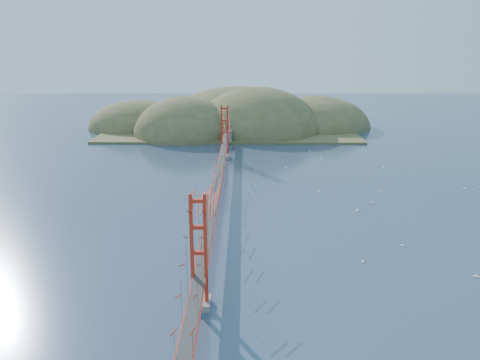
{
  "coord_description": "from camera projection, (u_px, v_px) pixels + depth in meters",
  "views": [
    {
      "loc": [
        4.28,
        -70.39,
        25.18
      ],
      "look_at": [
        3.62,
        0.0,
        3.98
      ],
      "focal_mm": 35.0,
      "sensor_mm": 36.0,
      "label": 1
    }
  ],
  "objects": [
    {
      "name": "sailboat_3",
      "position": [
        319.0,
        192.0,
        80.1
      ],
      "size": [
        0.6,
        0.53,
        0.68
      ],
      "color": "white",
      "rests_on": "ground"
    },
    {
      "name": "sailboat_8",
      "position": [
        380.0,
        191.0,
        80.53
      ],
      "size": [
        0.63,
        0.61,
        0.7
      ],
      "color": "white",
      "rests_on": "ground"
    },
    {
      "name": "sailboat_2",
      "position": [
        402.0,
        245.0,
        59.42
      ],
      "size": [
        0.57,
        0.57,
        0.62
      ],
      "color": "white",
      "rests_on": "ground"
    },
    {
      "name": "sailboat_17",
      "position": [
        398.0,
        150.0,
        110.17
      ],
      "size": [
        0.51,
        0.42,
        0.6
      ],
      "color": "white",
      "rests_on": "ground"
    },
    {
      "name": "sailboat_extra_0",
      "position": [
        357.0,
        210.0,
        71.49
      ],
      "size": [
        0.52,
        0.64,
        0.74
      ],
      "color": "white",
      "rests_on": "ground"
    },
    {
      "name": "sailboat_16",
      "position": [
        285.0,
        167.0,
        95.36
      ],
      "size": [
        0.62,
        0.62,
        0.65
      ],
      "color": "white",
      "rests_on": "ground"
    },
    {
      "name": "sailboat_extra_1",
      "position": [
        372.0,
        202.0,
        74.94
      ],
      "size": [
        0.66,
        0.66,
        0.69
      ],
      "color": "white",
      "rests_on": "ground"
    },
    {
      "name": "bridge",
      "position": [
        217.0,
        161.0,
        72.85
      ],
      "size": [
        2.2,
        94.4,
        12.0
      ],
      "color": "gray",
      "rests_on": "ground"
    },
    {
      "name": "sailboat_7",
      "position": [
        310.0,
        151.0,
        109.48
      ],
      "size": [
        0.54,
        0.47,
        0.61
      ],
      "color": "white",
      "rests_on": "ground"
    },
    {
      "name": "sailboat_12",
      "position": [
        321.0,
        159.0,
        102.48
      ],
      "size": [
        0.54,
        0.48,
        0.61
      ],
      "color": "white",
      "rests_on": "ground"
    },
    {
      "name": "far_headlands",
      "position": [
        237.0,
        127.0,
        140.28
      ],
      "size": [
        84.0,
        58.0,
        25.0
      ],
      "color": "olive",
      "rests_on": "ground"
    },
    {
      "name": "sailboat_6",
      "position": [
        477.0,
        276.0,
        51.58
      ],
      "size": [
        0.67,
        0.67,
        0.75
      ],
      "color": "white",
      "rests_on": "ground"
    },
    {
      "name": "sailboat_15",
      "position": [
        384.0,
        167.0,
        95.75
      ],
      "size": [
        0.46,
        0.49,
        0.56
      ],
      "color": "white",
      "rests_on": "ground"
    },
    {
      "name": "sailboat_0",
      "position": [
        363.0,
        261.0,
        55.11
      ],
      "size": [
        0.43,
        0.51,
        0.59
      ],
      "color": "white",
      "rests_on": "ground"
    },
    {
      "name": "ground",
      "position": [
        217.0,
        204.0,
        74.7
      ],
      "size": [
        320.0,
        320.0,
        0.0
      ],
      "primitive_type": "plane",
      "color": "#304361",
      "rests_on": "ground"
    },
    {
      "name": "sailboat_4",
      "position": [
        464.0,
        188.0,
        81.93
      ],
      "size": [
        0.62,
        0.62,
        0.66
      ],
      "color": "white",
      "rests_on": "ground"
    }
  ]
}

